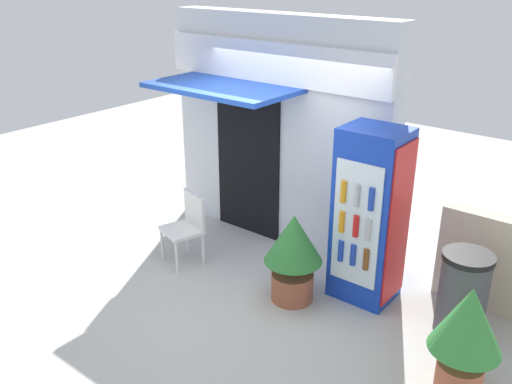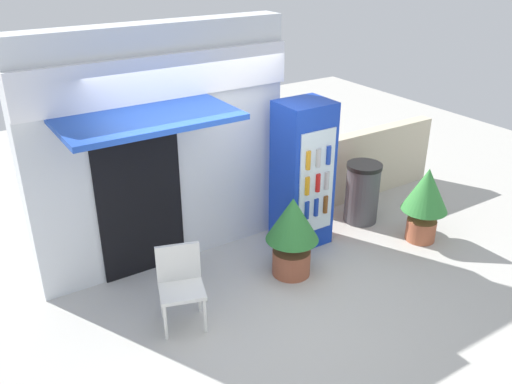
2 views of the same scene
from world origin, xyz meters
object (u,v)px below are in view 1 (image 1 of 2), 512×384
potted_plant_near_shop (293,250)px  potted_plant_curbside (467,330)px  plastic_chair (187,223)px  trash_bin (463,293)px  drink_cooler (370,216)px

potted_plant_near_shop → potted_plant_curbside: potted_plant_curbside is taller
plastic_chair → trash_bin: 3.28m
drink_cooler → potted_plant_curbside: bearing=-32.0°
drink_cooler → potted_plant_curbside: 1.68m
potted_plant_near_shop → plastic_chair: bearing=-176.4°
potted_plant_curbside → trash_bin: size_ratio=1.19×
drink_cooler → plastic_chair: size_ratio=2.21×
plastic_chair → trash_bin: bearing=11.7°
potted_plant_curbside → plastic_chair: bearing=176.7°
plastic_chair → trash_bin: trash_bin is taller
plastic_chair → potted_plant_curbside: potted_plant_curbside is taller
trash_bin → drink_cooler: bearing=179.6°
plastic_chair → drink_cooler: bearing=17.6°
drink_cooler → trash_bin: (1.09, -0.01, -0.53)m
drink_cooler → trash_bin: bearing=-0.4°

